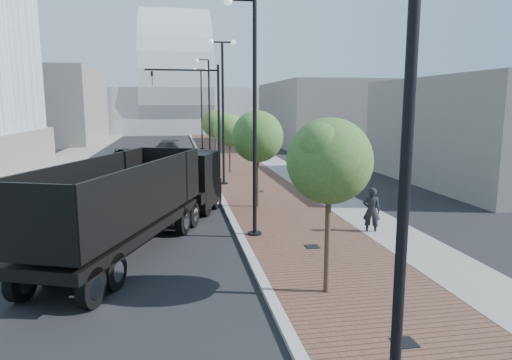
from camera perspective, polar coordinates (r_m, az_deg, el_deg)
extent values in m
cube|color=#4C2D23|center=(48.36, -2.80, 3.18)|extent=(7.00, 140.00, 0.12)
cube|color=slate|center=(48.76, 0.35, 3.25)|extent=(2.40, 140.00, 0.13)
cube|color=gray|center=(48.05, -6.95, 3.10)|extent=(0.30, 140.00, 0.14)
cube|color=slate|center=(49.14, -22.29, 2.59)|extent=(4.00, 140.00, 0.12)
cube|color=black|center=(22.80, -8.36, 0.17)|extent=(3.25, 3.31, 2.59)
cube|color=black|center=(24.34, -7.15, -1.24)|extent=(2.41, 1.32, 1.29)
cube|color=black|center=(21.53, -9.63, -2.16)|extent=(2.61, 1.63, 0.50)
cube|color=black|center=(16.63, -16.30, -5.86)|extent=(5.50, 9.41, 0.35)
cube|color=black|center=(16.54, -16.36, -4.53)|extent=(5.59, 9.45, 0.12)
cube|color=black|center=(16.94, -20.27, -0.96)|extent=(3.37, 8.60, 1.99)
cube|color=black|center=(15.80, -12.51, -1.31)|extent=(3.37, 8.60, 1.99)
cube|color=black|center=(12.57, -26.06, -4.81)|extent=(2.37, 1.00, 1.99)
cube|color=black|center=(20.41, -10.68, 1.15)|extent=(2.37, 1.00, 1.99)
cylinder|color=black|center=(22.83, -11.27, -2.83)|extent=(0.67, 1.13, 1.10)
cylinder|color=silver|center=(22.83, -11.27, -2.83)|extent=(0.53, 0.68, 0.60)
cylinder|color=black|center=(22.13, -6.24, -3.08)|extent=(0.67, 1.13, 1.10)
cylinder|color=silver|center=(22.13, -6.24, -3.08)|extent=(0.53, 0.68, 0.60)
cylinder|color=black|center=(24.28, -9.85, -2.05)|extent=(0.67, 1.13, 1.10)
cylinder|color=silver|center=(24.28, -9.85, -2.05)|extent=(0.53, 0.68, 0.60)
cylinder|color=black|center=(23.63, -5.10, -2.26)|extent=(0.67, 1.13, 1.10)
cylinder|color=silver|center=(23.63, -5.10, -2.26)|extent=(0.53, 0.68, 0.60)
cylinder|color=black|center=(14.29, -27.12, -11.18)|extent=(0.67, 1.13, 1.10)
cylinder|color=silver|center=(14.29, -27.12, -11.18)|extent=(0.53, 0.68, 0.60)
cylinder|color=black|center=(13.15, -19.74, -12.45)|extent=(0.67, 1.13, 1.10)
cylinder|color=silver|center=(13.15, -19.74, -12.45)|extent=(0.53, 0.68, 0.60)
cylinder|color=black|center=(15.19, -24.32, -9.77)|extent=(0.67, 1.13, 1.10)
cylinder|color=silver|center=(15.19, -24.32, -9.77)|extent=(0.53, 0.68, 0.60)
cylinder|color=black|center=(14.12, -17.24, -10.78)|extent=(0.67, 1.13, 1.10)
cylinder|color=silver|center=(14.12, -17.24, -10.78)|extent=(0.53, 0.68, 0.60)
cylinder|color=black|center=(19.98, -14.73, -4.71)|extent=(0.67, 1.13, 1.10)
cylinder|color=silver|center=(19.98, -14.73, -4.71)|extent=(0.53, 0.68, 0.60)
cylinder|color=black|center=(19.18, -9.06, -5.10)|extent=(0.67, 1.13, 1.10)
cylinder|color=silver|center=(19.18, -9.06, -5.10)|extent=(0.53, 0.68, 0.60)
cylinder|color=black|center=(21.04, -13.32, -3.95)|extent=(0.67, 1.13, 1.10)
cylinder|color=silver|center=(21.04, -13.32, -3.95)|extent=(0.53, 0.68, 0.60)
cylinder|color=black|center=(20.28, -7.91, -4.28)|extent=(0.67, 1.13, 1.10)
cylinder|color=silver|center=(20.28, -7.91, -4.28)|extent=(0.53, 0.68, 0.60)
imported|color=silver|center=(29.06, -12.23, -0.02)|extent=(2.20, 4.20, 1.32)
imported|color=black|center=(41.98, -16.41, 2.76)|extent=(3.55, 5.58, 1.43)
imported|color=black|center=(48.61, -11.06, 3.85)|extent=(2.86, 5.30, 1.46)
imported|color=black|center=(19.53, 14.11, -3.72)|extent=(0.84, 0.71, 1.95)
cylinder|color=black|center=(6.50, 18.10, 2.72)|extent=(0.16, 0.16, 9.00)
cylinder|color=black|center=(18.71, -0.15, -6.78)|extent=(0.56, 0.56, 0.20)
cylinder|color=black|center=(17.97, -0.16, 7.19)|extent=(0.16, 0.16, 9.00)
cylinder|color=black|center=(18.28, -1.82, 21.41)|extent=(1.00, 0.10, 0.10)
sphere|color=silver|center=(18.20, -3.50, 21.23)|extent=(0.32, 0.32, 0.32)
cylinder|color=black|center=(30.31, -4.01, -0.51)|extent=(0.56, 0.56, 0.20)
cylinder|color=black|center=(29.86, -4.11, 8.07)|extent=(0.16, 0.16, 9.00)
cylinder|color=black|center=(30.10, -4.21, 16.66)|extent=(1.40, 0.10, 0.10)
sphere|color=silver|center=(30.03, -5.60, 16.66)|extent=(0.32, 0.32, 0.32)
sphere|color=silver|center=(30.18, -2.83, 16.66)|extent=(0.32, 0.32, 0.32)
cylinder|color=black|center=(42.14, -5.70, 2.27)|extent=(0.56, 0.56, 0.20)
cylinder|color=black|center=(41.82, -5.81, 8.43)|extent=(0.16, 0.16, 9.00)
cylinder|color=black|center=(41.95, -6.62, 14.57)|extent=(1.00, 0.10, 0.10)
sphere|color=silver|center=(41.92, -7.32, 14.47)|extent=(0.32, 0.32, 0.32)
cylinder|color=black|center=(54.04, -6.66, 3.83)|extent=(0.56, 0.56, 0.20)
cylinder|color=black|center=(53.79, -6.75, 8.63)|extent=(0.16, 0.16, 9.00)
cylinder|color=black|center=(53.92, -6.85, 13.42)|extent=(1.40, 0.10, 0.10)
sphere|color=silver|center=(53.89, -7.61, 13.40)|extent=(0.32, 0.32, 0.32)
sphere|color=silver|center=(53.96, -6.08, 13.43)|extent=(0.32, 0.32, 0.32)
cylinder|color=black|center=(32.87, -4.63, 7.10)|extent=(0.18, 0.18, 8.00)
cylinder|color=black|center=(32.78, -9.19, 13.30)|extent=(5.00, 0.12, 0.12)
imported|color=black|center=(32.78, -12.74, 12.15)|extent=(0.16, 0.20, 1.00)
cylinder|color=#382619|center=(12.88, 8.86, -6.66)|extent=(0.16, 0.16, 3.56)
sphere|color=#31571D|center=(12.47, 9.09, 2.35)|extent=(2.32, 2.32, 2.32)
sphere|color=#31571D|center=(12.92, 10.31, 1.42)|extent=(1.63, 1.63, 1.63)
sphere|color=#31571D|center=(12.06, 8.25, 3.83)|extent=(1.39, 1.39, 1.39)
cylinder|color=#382619|center=(23.34, 0.18, 0.57)|extent=(0.16, 0.16, 3.45)
sphere|color=#2F561D|center=(23.12, 0.18, 5.40)|extent=(2.60, 2.60, 2.60)
sphere|color=#2F561D|center=(23.50, 1.02, 4.86)|extent=(1.82, 1.82, 1.82)
sphere|color=#2F561D|center=(22.75, -0.43, 6.21)|extent=(1.56, 1.56, 1.56)
cylinder|color=#382619|center=(35.14, -3.26, 3.27)|extent=(0.16, 0.16, 3.12)
sphere|color=#396522|center=(34.99, -3.28, 6.17)|extent=(2.48, 2.48, 2.48)
sphere|color=#396522|center=(35.35, -2.69, 5.85)|extent=(1.73, 1.73, 1.73)
sphere|color=#396522|center=(34.64, -3.73, 6.65)|extent=(1.49, 1.49, 1.49)
cylinder|color=#382619|center=(47.03, -4.97, 4.80)|extent=(0.16, 0.16, 3.10)
sphere|color=#374D1A|center=(46.92, -5.00, 6.96)|extent=(2.82, 2.82, 2.82)
sphere|color=#374D1A|center=(47.26, -4.54, 6.71)|extent=(1.97, 1.97, 1.97)
sphere|color=#374D1A|center=(46.58, -5.35, 7.32)|extent=(1.69, 1.69, 1.69)
cube|color=#AEB4B9|center=(92.71, -9.75, 8.49)|extent=(50.00, 28.00, 8.00)
cube|color=slate|center=(69.94, -24.74, 8.33)|extent=(14.00, 20.00, 10.00)
cube|color=#655F5B|center=(60.59, 7.88, 8.11)|extent=(12.00, 22.00, 8.00)
cube|color=#66605C|center=(34.48, 26.60, 5.42)|extent=(10.00, 16.00, 7.00)
cube|color=black|center=(11.23, 17.91, -18.60)|extent=(0.50, 0.50, 0.02)
cube|color=black|center=(17.23, 6.96, -8.18)|extent=(0.50, 0.50, 0.02)
cube|color=black|center=(27.63, 0.36, -1.40)|extent=(0.50, 0.50, 0.02)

